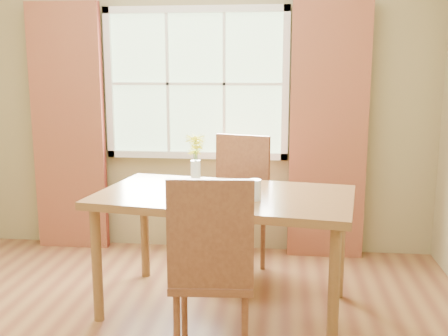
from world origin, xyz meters
name	(u,v)px	position (x,y,z in m)	size (l,w,h in m)	color
room	(139,123)	(0.00, 0.00, 1.35)	(4.24, 3.84, 2.74)	brown
window	(196,84)	(0.00, 1.87, 1.50)	(1.62, 0.06, 1.32)	#A2C897
curtain_left	(68,129)	(-1.15, 1.78, 1.10)	(0.65, 0.08, 2.20)	maroon
curtain_right	(328,132)	(1.15, 1.78, 1.10)	(0.65, 0.08, 2.20)	maroon
dining_table	(225,205)	(0.39, 0.65, 0.73)	(1.80, 1.18, 0.82)	brown
chair_near	(211,264)	(0.39, -0.06, 0.59)	(0.48, 0.48, 1.08)	brown
chair_far	(238,198)	(0.42, 1.37, 0.61)	(0.58, 0.58, 1.11)	brown
placemat	(205,195)	(0.27, 0.59, 0.82)	(0.45, 0.33, 0.01)	beige
plate	(207,196)	(0.29, 0.53, 0.83)	(0.22, 0.22, 0.01)	#A4BD2F
croissant_sandwich	(206,187)	(0.28, 0.53, 0.89)	(0.16, 0.12, 0.11)	gold
water_glass	(254,190)	(0.59, 0.50, 0.88)	(0.09, 0.09, 0.13)	silver
flower_vase	(196,153)	(0.15, 0.90, 1.04)	(0.15, 0.15, 0.36)	silver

